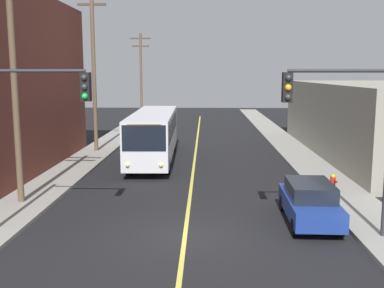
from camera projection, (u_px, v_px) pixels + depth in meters
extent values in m
plane|color=black|center=(185.00, 235.00, 16.31)|extent=(120.00, 120.00, 0.00)
cube|color=gray|center=(68.00, 172.00, 26.39)|extent=(2.50, 90.00, 0.15)
cube|color=gray|center=(319.00, 174.00, 25.96)|extent=(2.50, 90.00, 0.15)
cube|color=#D8CC4C|center=(195.00, 158.00, 31.12)|extent=(0.16, 60.00, 0.01)
cube|color=black|center=(41.00, 148.00, 25.51)|extent=(0.06, 13.40, 1.30)
cube|color=black|center=(38.00, 91.00, 25.01)|extent=(0.06, 13.40, 1.30)
cube|color=black|center=(35.00, 31.00, 24.52)|extent=(0.06, 13.40, 1.30)
cube|color=black|center=(316.00, 133.00, 32.02)|extent=(0.06, 15.46, 1.30)
cube|color=silver|center=(154.00, 133.00, 30.03)|extent=(2.86, 12.06, 2.75)
cube|color=black|center=(144.00, 138.00, 24.04)|extent=(2.35, 0.14, 1.40)
cube|color=black|center=(160.00, 115.00, 35.84)|extent=(2.30, 0.14, 1.10)
cube|color=black|center=(135.00, 125.00, 29.96)|extent=(0.32, 10.20, 1.10)
cube|color=black|center=(173.00, 125.00, 29.95)|extent=(0.32, 10.20, 1.10)
cube|color=orange|center=(144.00, 127.00, 23.96)|extent=(1.79, 0.11, 0.30)
sphere|color=#F9D872|center=(128.00, 165.00, 24.23)|extent=(0.24, 0.24, 0.24)
sphere|color=#F9D872|center=(161.00, 165.00, 24.23)|extent=(0.24, 0.24, 0.24)
cylinder|color=black|center=(128.00, 166.00, 26.09)|extent=(0.33, 1.01, 1.00)
cylinder|color=black|center=(167.00, 166.00, 26.09)|extent=(0.33, 1.01, 1.00)
cylinder|color=black|center=(143.00, 145.00, 33.70)|extent=(0.33, 1.01, 1.00)
cylinder|color=black|center=(173.00, 145.00, 33.69)|extent=(0.33, 1.01, 1.00)
cube|color=navy|center=(309.00, 206.00, 17.61)|extent=(1.91, 4.44, 0.70)
cube|color=black|center=(310.00, 190.00, 17.51)|extent=(1.68, 2.50, 0.60)
cylinder|color=black|center=(295.00, 227.00, 16.23)|extent=(0.24, 0.65, 0.64)
cylinder|color=black|center=(340.00, 228.00, 16.14)|extent=(0.24, 0.65, 0.64)
cylinder|color=black|center=(283.00, 203.00, 19.19)|extent=(0.24, 0.65, 0.64)
cylinder|color=black|center=(321.00, 204.00, 19.10)|extent=(0.24, 0.65, 0.64)
cylinder|color=brown|center=(14.00, 84.00, 19.29)|extent=(0.28, 0.28, 10.31)
cylinder|color=brown|center=(94.00, 69.00, 32.33)|extent=(0.28, 0.28, 11.85)
cube|color=#4C3D2D|center=(92.00, 4.00, 31.65)|extent=(2.00, 0.16, 0.16)
cylinder|color=brown|center=(141.00, 77.00, 54.24)|extent=(0.28, 0.28, 10.24)
cube|color=#4C3D2D|center=(140.00, 38.00, 53.53)|extent=(2.40, 0.16, 0.16)
cube|color=#4C3D2D|center=(141.00, 46.00, 53.67)|extent=(2.00, 0.16, 0.16)
cylinder|color=#2D2D33|center=(35.00, 71.00, 15.75)|extent=(3.50, 0.12, 0.12)
cube|color=black|center=(86.00, 87.00, 15.78)|extent=(0.32, 0.36, 1.00)
sphere|color=#2D2D2D|center=(84.00, 78.00, 15.55)|extent=(0.22, 0.22, 0.22)
sphere|color=#2D2D2D|center=(84.00, 87.00, 15.60)|extent=(0.22, 0.22, 0.22)
sphere|color=green|center=(85.00, 96.00, 15.65)|extent=(0.22, 0.22, 0.22)
cylinder|color=#2D2D33|center=(341.00, 71.00, 15.06)|extent=(3.50, 0.12, 0.12)
cube|color=black|center=(287.00, 87.00, 15.20)|extent=(0.32, 0.36, 1.00)
sphere|color=#2D2D2D|center=(288.00, 78.00, 14.96)|extent=(0.22, 0.22, 0.22)
sphere|color=#F2A519|center=(288.00, 88.00, 15.01)|extent=(0.22, 0.22, 0.22)
sphere|color=#2D2D2D|center=(288.00, 97.00, 15.06)|extent=(0.22, 0.22, 0.22)
cylinder|color=red|center=(333.00, 184.00, 21.82)|extent=(0.26, 0.26, 0.70)
sphere|color=gold|center=(333.00, 176.00, 21.76)|extent=(0.24, 0.24, 0.24)
cylinder|color=red|center=(329.00, 182.00, 21.81)|extent=(0.12, 0.10, 0.10)
cylinder|color=red|center=(336.00, 182.00, 21.80)|extent=(0.12, 0.10, 0.10)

